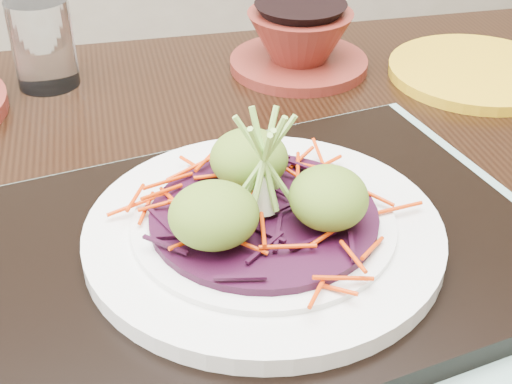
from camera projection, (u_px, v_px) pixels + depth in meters
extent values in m
cube|color=black|center=(259.00, 238.00, 0.54)|extent=(1.13, 0.77, 0.04)
cube|color=#7DA296|center=(263.00, 261.00, 0.48)|extent=(0.46, 0.38, 0.00)
cube|color=black|center=(264.00, 250.00, 0.48)|extent=(0.40, 0.32, 0.02)
cylinder|color=silver|center=(264.00, 232.00, 0.47)|extent=(0.24, 0.24, 0.01)
cylinder|color=silver|center=(264.00, 223.00, 0.46)|extent=(0.17, 0.17, 0.01)
cylinder|color=black|center=(264.00, 216.00, 0.46)|extent=(0.15, 0.15, 0.01)
ellipsoid|color=#4F7222|center=(214.00, 215.00, 0.43)|extent=(0.06, 0.06, 0.04)
ellipsoid|color=#4F7222|center=(329.00, 198.00, 0.44)|extent=(0.06, 0.06, 0.04)
ellipsoid|color=#4F7222|center=(249.00, 159.00, 0.48)|extent=(0.06, 0.06, 0.04)
cylinder|color=white|center=(43.00, 43.00, 0.69)|extent=(0.08, 0.08, 0.09)
cylinder|color=#5C1C15|center=(299.00, 63.00, 0.75)|extent=(0.16, 0.16, 0.01)
cylinder|color=#C09115|center=(477.00, 72.00, 0.73)|extent=(0.24, 0.24, 0.01)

